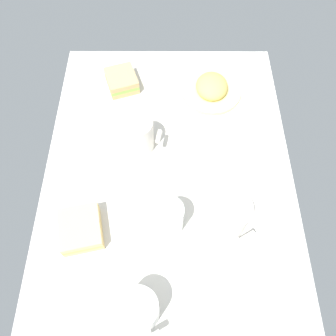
{
  "coord_description": "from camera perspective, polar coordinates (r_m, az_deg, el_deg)",
  "views": [
    {
      "loc": [
        -40.82,
        -0.11,
        78.07
      ],
      "look_at": [
        0.0,
        0.0,
        5.0
      ],
      "focal_mm": 35.76,
      "sensor_mm": 36.0,
      "label": 1
    }
  ],
  "objects": [
    {
      "name": "coffee_mug_spare",
      "position": [
        0.87,
        -5.15,
        5.78
      ],
      "size": [
        7.97,
        10.24,
        10.13
      ],
      "color": "silver",
      "rests_on": "tabletop"
    },
    {
      "name": "coffee_mug_black",
      "position": [
        0.72,
        -5.04,
        -22.95
      ],
      "size": [
        10.24,
        8.52,
        8.95
      ],
      "color": "white",
      "rests_on": "tabletop"
    },
    {
      "name": "tabletop",
      "position": [
        0.87,
        0.0,
        -1.28
      ],
      "size": [
        90.0,
        64.0,
        2.0
      ],
      "primitive_type": "cube",
      "color": "beige",
      "rests_on": "ground"
    },
    {
      "name": "glass_of_milk",
      "position": [
        0.77,
        0.31,
        -8.68
      ],
      "size": [
        6.92,
        6.92,
        9.81
      ],
      "color": "silver",
      "rests_on": "tabletop"
    },
    {
      "name": "coffee_mug_milky",
      "position": [
        0.77,
        10.22,
        -7.82
      ],
      "size": [
        11.66,
        10.06,
        9.87
      ],
      "color": "silver",
      "rests_on": "tabletop"
    },
    {
      "name": "spoon",
      "position": [
        0.91,
        11.25,
        2.29
      ],
      "size": [
        9.73,
        10.66,
        0.8
      ],
      "color": "silver",
      "rests_on": "tabletop"
    },
    {
      "name": "plate_of_food",
      "position": [
        1.02,
        7.36,
        13.31
      ],
      "size": [
        17.7,
        17.7,
        5.49
      ],
      "color": "#EAE58C",
      "rests_on": "tabletop"
    },
    {
      "name": "sandwich_main",
      "position": [
        1.03,
        -7.96,
        14.52
      ],
      "size": [
        11.48,
        10.9,
        4.4
      ],
      "color": "tan",
      "rests_on": "tabletop"
    },
    {
      "name": "sandwich_side",
      "position": [
        0.81,
        -14.69,
        -10.05
      ],
      "size": [
        11.93,
        11.15,
        4.4
      ],
      "color": "#DBB77A",
      "rests_on": "tabletop"
    }
  ]
}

